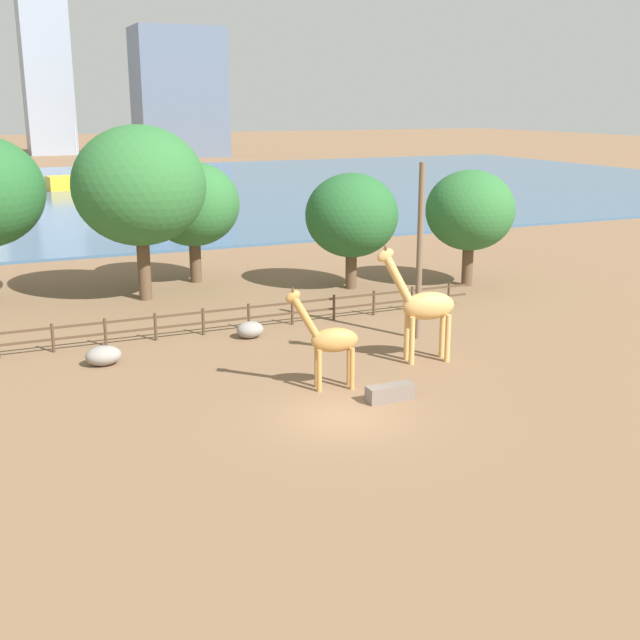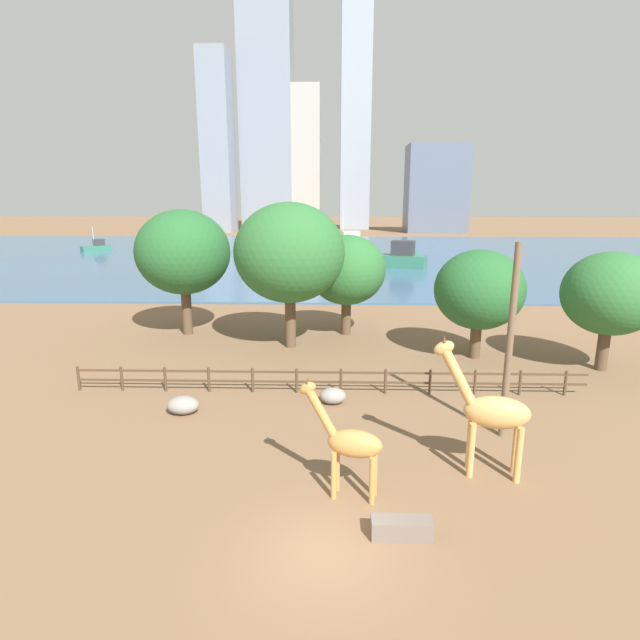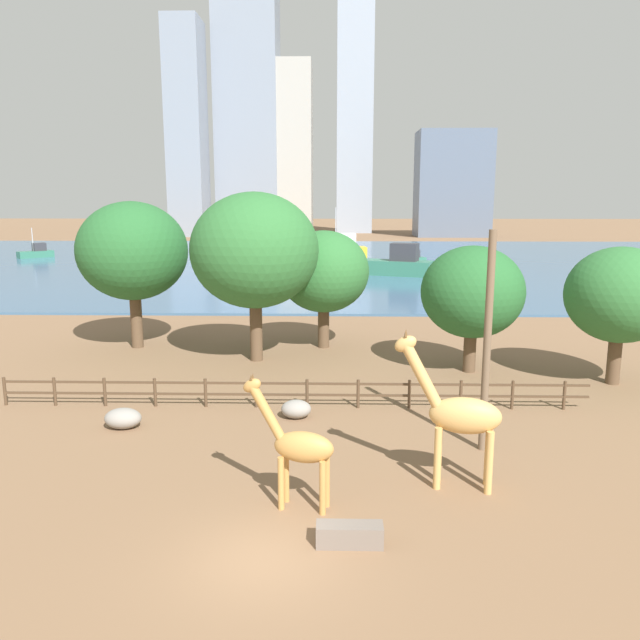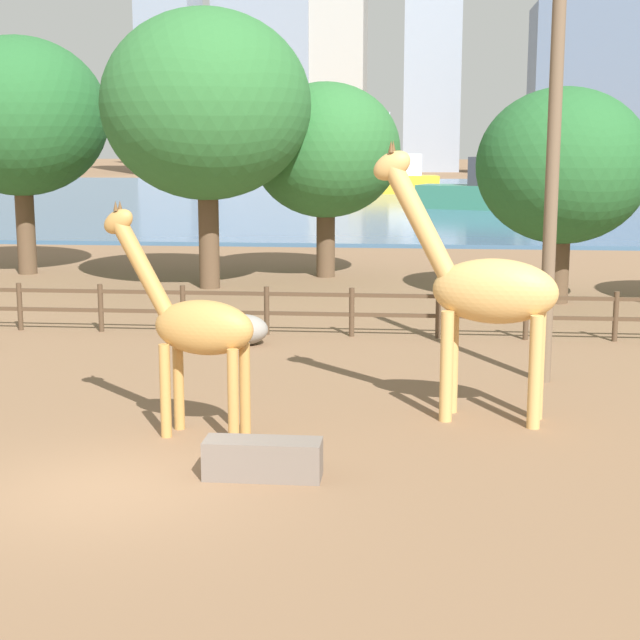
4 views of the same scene
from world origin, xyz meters
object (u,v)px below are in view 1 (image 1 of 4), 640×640
(giraffe_tall, at_px, (330,340))
(boat_tug, at_px, (179,193))
(tree_left_large, at_px, (352,216))
(tree_left_small, at_px, (470,211))
(giraffe_companion, at_px, (424,306))
(boulder_by_pole, at_px, (103,356))
(boat_ferry, at_px, (84,178))
(tree_right_small, at_px, (193,205))
(utility_pole, at_px, (420,253))
(tree_center_broad, at_px, (139,186))
(boat_sailboat, at_px, (178,186))
(boulder_near_fence, at_px, (250,330))
(feeding_trough, at_px, (390,393))

(giraffe_tall, height_order, boat_tug, giraffe_tall)
(tree_left_large, bearing_deg, tree_left_small, -17.02)
(giraffe_companion, distance_m, boulder_by_pole, 13.58)
(boat_tug, bearing_deg, boat_ferry, -53.43)
(giraffe_companion, height_order, boat_ferry, boat_ferry)
(tree_left_large, bearing_deg, tree_right_small, 145.62)
(tree_left_small, distance_m, tree_right_small, 16.51)
(giraffe_companion, height_order, tree_left_small, tree_left_small)
(giraffe_companion, bearing_deg, tree_right_small, -65.38)
(tree_right_small, bearing_deg, utility_pole, -68.99)
(giraffe_tall, xyz_separation_m, tree_center_broad, (-3.43, 17.38, 4.35))
(boat_sailboat, bearing_deg, boulder_by_pole, 53.05)
(tree_center_broad, relative_size, boat_ferry, 1.08)
(giraffe_companion, bearing_deg, boat_sailboat, -84.50)
(giraffe_tall, height_order, boat_ferry, boat_ferry)
(boulder_near_fence, relative_size, boat_ferry, 0.14)
(feeding_trough, bearing_deg, giraffe_tall, 125.69)
(giraffe_tall, distance_m, boulder_near_fence, 7.97)
(giraffe_tall, distance_m, tree_right_small, 20.89)
(giraffe_tall, distance_m, tree_left_small, 20.19)
(tree_center_broad, height_order, tree_right_small, tree_center_broad)
(utility_pole, xyz_separation_m, tree_left_large, (1.76, 10.68, 0.26))
(boulder_near_fence, distance_m, tree_left_large, 12.24)
(tree_left_large, bearing_deg, boulder_near_fence, -139.91)
(giraffe_companion, relative_size, boat_sailboat, 1.08)
(boulder_near_fence, distance_m, boulder_by_pole, 7.08)
(utility_pole, bearing_deg, tree_right_small, 111.01)
(feeding_trough, bearing_deg, tree_center_broad, 104.19)
(giraffe_companion, bearing_deg, boat_ferry, -76.59)
(tree_right_small, bearing_deg, boat_sailboat, 77.14)
(tree_right_small, height_order, boat_sailboat, tree_right_small)
(giraffe_companion, distance_m, tree_left_small, 15.55)
(utility_pole, height_order, boat_ferry, utility_pole)
(boulder_by_pole, bearing_deg, tree_center_broad, 69.63)
(giraffe_companion, relative_size, boulder_by_pole, 3.43)
(boat_ferry, height_order, boat_sailboat, boat_ferry)
(boat_ferry, bearing_deg, tree_right_small, 81.79)
(boulder_near_fence, height_order, tree_left_large, tree_left_large)
(giraffe_tall, distance_m, boat_sailboat, 71.11)
(giraffe_companion, relative_size, tree_right_small, 0.70)
(feeding_trough, relative_size, boat_ferry, 0.20)
(utility_pole, relative_size, tree_center_broad, 0.85)
(giraffe_tall, relative_size, utility_pole, 0.50)
(boulder_by_pole, relative_size, boat_sailboat, 0.31)
(boat_sailboat, bearing_deg, tree_center_broad, 53.83)
(utility_pole, xyz_separation_m, feeding_trough, (-5.07, -6.66, -3.75))
(feeding_trough, height_order, tree_left_small, tree_left_small)
(boulder_by_pole, height_order, tree_center_broad, tree_center_broad)
(utility_pole, bearing_deg, boulder_near_fence, 155.73)
(giraffe_tall, xyz_separation_m, boulder_near_fence, (-0.56, 7.80, -1.56))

